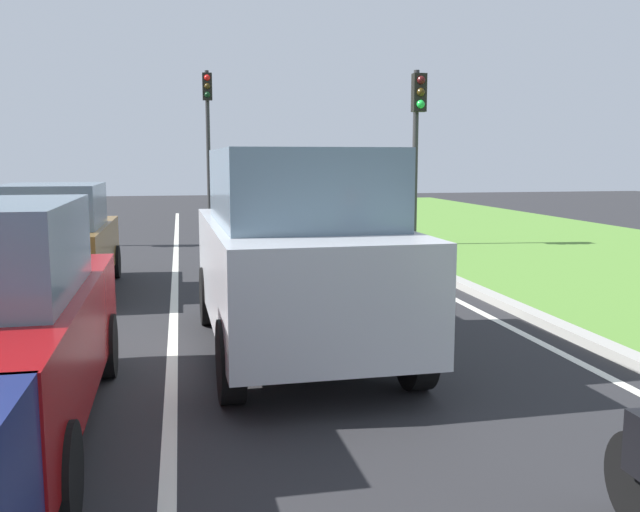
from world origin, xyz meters
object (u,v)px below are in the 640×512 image
(car_suv_ahead, at_px, (296,250))
(traffic_light_far_median, at_px, (208,118))
(car_hatchback_far, at_px, (56,239))
(traffic_light_near_right, at_px, (417,125))

(car_suv_ahead, xyz_separation_m, traffic_light_far_median, (-0.25, 16.72, 2.38))
(car_hatchback_far, bearing_deg, traffic_light_far_median, 76.70)
(car_hatchback_far, bearing_deg, traffic_light_near_right, 30.35)
(car_hatchback_far, distance_m, traffic_light_far_median, 13.15)
(traffic_light_near_right, height_order, traffic_light_far_median, traffic_light_far_median)
(car_suv_ahead, bearing_deg, car_hatchback_far, 126.47)
(car_hatchback_far, distance_m, traffic_light_near_right, 9.13)
(car_hatchback_far, height_order, traffic_light_far_median, traffic_light_far_median)
(car_suv_ahead, distance_m, traffic_light_near_right, 9.91)
(car_hatchback_far, relative_size, traffic_light_near_right, 0.86)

